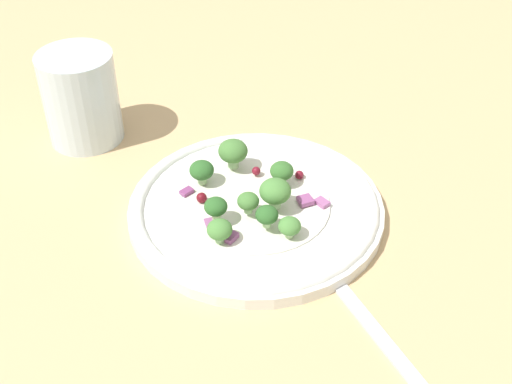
{
  "coord_description": "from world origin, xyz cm",
  "views": [
    {
      "loc": [
        44.46,
        -16.5,
        41.63
      ],
      "look_at": [
        -1.54,
        -1.32,
        2.7
      ],
      "focal_mm": 47.17,
      "sensor_mm": 36.0,
      "label": 1
    }
  ],
  "objects_px": {
    "plate": "(256,207)",
    "broccoli_floret_2": "(247,200)",
    "broccoli_floret_0": "(217,209)",
    "fork": "(363,314)",
    "water_glass": "(81,98)",
    "broccoli_floret_1": "(294,225)"
  },
  "relations": [
    {
      "from": "fork",
      "to": "broccoli_floret_2",
      "type": "bearing_deg",
      "value": -157.79
    },
    {
      "from": "water_glass",
      "to": "broccoli_floret_2",
      "type": "bearing_deg",
      "value": 32.03
    },
    {
      "from": "plate",
      "to": "fork",
      "type": "relative_size",
      "value": 1.29
    },
    {
      "from": "broccoli_floret_1",
      "to": "fork",
      "type": "xyz_separation_m",
      "value": [
        0.09,
        0.02,
        -0.02
      ]
    },
    {
      "from": "plate",
      "to": "broccoli_floret_0",
      "type": "height_order",
      "value": "broccoli_floret_0"
    },
    {
      "from": "broccoli_floret_0",
      "to": "fork",
      "type": "bearing_deg",
      "value": 33.66
    },
    {
      "from": "plate",
      "to": "broccoli_floret_2",
      "type": "height_order",
      "value": "broccoli_floret_2"
    },
    {
      "from": "fork",
      "to": "water_glass",
      "type": "height_order",
      "value": "water_glass"
    },
    {
      "from": "broccoli_floret_0",
      "to": "water_glass",
      "type": "height_order",
      "value": "water_glass"
    },
    {
      "from": "broccoli_floret_0",
      "to": "broccoli_floret_1",
      "type": "height_order",
      "value": "broccoli_floret_0"
    },
    {
      "from": "broccoli_floret_0",
      "to": "fork",
      "type": "distance_m",
      "value": 0.16
    },
    {
      "from": "broccoli_floret_2",
      "to": "fork",
      "type": "height_order",
      "value": "broccoli_floret_2"
    },
    {
      "from": "water_glass",
      "to": "plate",
      "type": "bearing_deg",
      "value": 36.41
    },
    {
      "from": "broccoli_floret_0",
      "to": "broccoli_floret_2",
      "type": "bearing_deg",
      "value": 101.81
    },
    {
      "from": "broccoli_floret_1",
      "to": "fork",
      "type": "distance_m",
      "value": 0.1
    },
    {
      "from": "broccoli_floret_0",
      "to": "water_glass",
      "type": "distance_m",
      "value": 0.22
    },
    {
      "from": "broccoli_floret_0",
      "to": "fork",
      "type": "height_order",
      "value": "broccoli_floret_0"
    },
    {
      "from": "plate",
      "to": "broccoli_floret_2",
      "type": "xyz_separation_m",
      "value": [
        0.01,
        -0.01,
        0.02
      ]
    },
    {
      "from": "broccoli_floret_1",
      "to": "broccoli_floret_2",
      "type": "height_order",
      "value": "broccoli_floret_2"
    },
    {
      "from": "water_glass",
      "to": "fork",
      "type": "bearing_deg",
      "value": 28.26
    },
    {
      "from": "broccoli_floret_1",
      "to": "fork",
      "type": "relative_size",
      "value": 0.11
    },
    {
      "from": "broccoli_floret_1",
      "to": "water_glass",
      "type": "relative_size",
      "value": 0.21
    }
  ]
}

